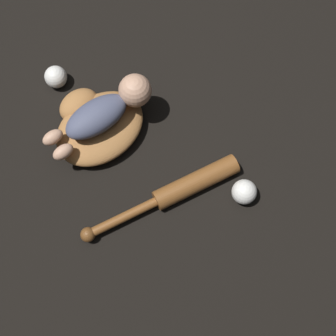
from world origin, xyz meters
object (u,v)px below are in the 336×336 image
baby_figure (107,109)px  baseball (244,192)px  baseball_bat (179,190)px  baseball_spare (56,77)px  baseball_glove (96,124)px

baby_figure → baseball: (0.29, -0.39, -0.08)m
baseball_bat → baseball: 0.20m
baseball_bat → baseball_spare: bearing=112.3°
baby_figure → baseball_bat: baby_figure is taller
baby_figure → baseball_spare: bearing=115.1°
baseball_bat → baseball: bearing=-26.2°
baseball → baseball_spare: (-0.39, 0.62, -0.00)m
baseball_glove → baseball_bat: (0.15, -0.31, -0.01)m
baseball_glove → baseball_spare: baseball_glove is taller
baseball_glove → baseball_spare: bearing=105.8°
baseball_bat → baseball: baseball is taller
baseball → baseball_spare: baseball is taller
baseball_glove → baby_figure: baby_figure is taller
baseball_bat → baseball_spare: baseball_spare is taller
baseball_glove → baseball_bat: size_ratio=0.69×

